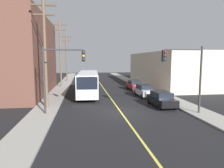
% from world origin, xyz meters
% --- Properties ---
extents(ground_plane, '(120.00, 120.00, 0.00)m').
position_xyz_m(ground_plane, '(0.00, 0.00, 0.00)').
color(ground_plane, black).
extents(sidewalk_left, '(2.50, 90.00, 0.15)m').
position_xyz_m(sidewalk_left, '(-7.25, 10.00, 0.07)').
color(sidewalk_left, gray).
rests_on(sidewalk_left, ground).
extents(sidewalk_right, '(2.50, 90.00, 0.15)m').
position_xyz_m(sidewalk_right, '(7.25, 10.00, 0.07)').
color(sidewalk_right, gray).
rests_on(sidewalk_right, ground).
extents(lane_stripe_center, '(0.16, 60.00, 0.01)m').
position_xyz_m(lane_stripe_center, '(0.00, 15.00, 0.01)').
color(lane_stripe_center, '#D8CC4C').
rests_on(lane_stripe_center, ground).
extents(building_left_brick, '(10.00, 17.75, 11.00)m').
position_xyz_m(building_left_brick, '(-13.49, 12.15, 5.50)').
color(building_left_brick, brown).
rests_on(building_left_brick, ground).
extents(building_right_warehouse, '(12.00, 24.19, 6.33)m').
position_xyz_m(building_right_warehouse, '(14.50, 20.14, 3.17)').
color(building_right_warehouse, beige).
rests_on(building_right_warehouse, ground).
extents(city_bus, '(3.14, 12.25, 3.20)m').
position_xyz_m(city_bus, '(-2.79, 10.14, 1.82)').
color(city_bus, silver).
rests_on(city_bus, ground).
extents(parked_car_black, '(1.95, 4.46, 1.62)m').
position_xyz_m(parked_car_black, '(4.68, 1.78, 0.84)').
color(parked_car_black, black).
rests_on(parked_car_black, ground).
extents(parked_car_silver, '(1.96, 4.46, 1.62)m').
position_xyz_m(parked_car_silver, '(4.68, 7.84, 0.84)').
color(parked_car_silver, '#B7B7BC').
rests_on(parked_car_silver, ground).
extents(parked_car_red, '(1.91, 4.44, 1.62)m').
position_xyz_m(parked_car_red, '(4.87, 13.99, 0.84)').
color(parked_car_red, maroon).
rests_on(parked_car_red, ground).
extents(utility_pole_near, '(2.40, 0.28, 10.63)m').
position_xyz_m(utility_pole_near, '(-7.17, 2.43, 5.98)').
color(utility_pole_near, brown).
rests_on(utility_pole_near, sidewalk_left).
extents(utility_pole_mid, '(2.40, 0.28, 11.53)m').
position_xyz_m(utility_pole_mid, '(-7.45, 19.16, 6.44)').
color(utility_pole_mid, brown).
rests_on(utility_pole_mid, sidewalk_left).
extents(utility_pole_far, '(2.40, 0.28, 10.51)m').
position_xyz_m(utility_pole_far, '(-7.14, 28.84, 5.92)').
color(utility_pole_far, brown).
rests_on(utility_pole_far, sidewalk_left).
extents(traffic_signal_left_corner, '(3.75, 0.48, 6.00)m').
position_xyz_m(traffic_signal_left_corner, '(-5.41, 0.12, 4.30)').
color(traffic_signal_left_corner, '#2D2D33').
rests_on(traffic_signal_left_corner, sidewalk_left).
extents(traffic_signal_right_corner, '(3.75, 0.48, 6.00)m').
position_xyz_m(traffic_signal_right_corner, '(5.41, -1.59, 4.30)').
color(traffic_signal_right_corner, '#2D2D33').
rests_on(traffic_signal_right_corner, sidewalk_right).
extents(fire_hydrant, '(0.44, 0.26, 0.84)m').
position_xyz_m(fire_hydrant, '(6.85, 4.33, 0.58)').
color(fire_hydrant, red).
rests_on(fire_hydrant, sidewalk_right).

